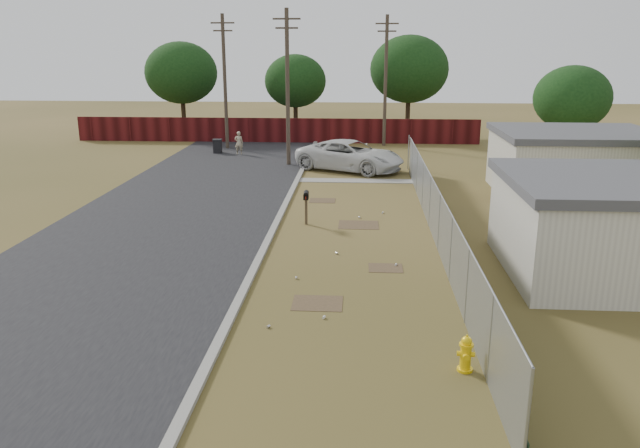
# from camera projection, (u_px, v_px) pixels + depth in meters

# --- Properties ---
(ground) EXTENTS (120.00, 120.00, 0.00)m
(ground) POSITION_uv_depth(u_px,v_px,m) (350.00, 248.00, 22.09)
(ground) COLOR brown
(ground) RESTS_ON ground
(street) EXTENTS (15.10, 60.00, 0.12)m
(street) POSITION_uv_depth(u_px,v_px,m) (214.00, 193.00, 30.23)
(street) COLOR black
(street) RESTS_ON ground
(chainlink_fence) EXTENTS (0.10, 27.06, 2.02)m
(chainlink_fence) POSITION_uv_depth(u_px,v_px,m) (436.00, 220.00, 22.66)
(chainlink_fence) COLOR gray
(chainlink_fence) RESTS_ON ground
(privacy_fence) EXTENTS (30.00, 0.12, 1.80)m
(privacy_fence) POSITION_uv_depth(u_px,v_px,m) (275.00, 130.00, 46.21)
(privacy_fence) COLOR #4D1012
(privacy_fence) RESTS_ON ground
(utility_poles) EXTENTS (12.60, 8.24, 9.00)m
(utility_poles) POSITION_uv_depth(u_px,v_px,m) (301.00, 81.00, 40.86)
(utility_poles) COLOR #473D2F
(utility_poles) RESTS_ON ground
(houses) EXTENTS (9.30, 17.24, 3.10)m
(houses) POSITION_uv_depth(u_px,v_px,m) (603.00, 190.00, 24.06)
(houses) COLOR beige
(houses) RESTS_ON ground
(horizon_trees) EXTENTS (33.32, 31.94, 7.78)m
(horizon_trees) POSITION_uv_depth(u_px,v_px,m) (369.00, 80.00, 43.37)
(horizon_trees) COLOR #312516
(horizon_trees) RESTS_ON ground
(fire_hydrant) EXTENTS (0.40, 0.40, 0.86)m
(fire_hydrant) POSITION_uv_depth(u_px,v_px,m) (466.00, 354.00, 13.63)
(fire_hydrant) COLOR yellow
(fire_hydrant) RESTS_ON ground
(mailbox) EXTENTS (0.23, 0.59, 1.36)m
(mailbox) POSITION_uv_depth(u_px,v_px,m) (306.00, 198.00, 24.77)
(mailbox) COLOR brown
(mailbox) RESTS_ON ground
(pickup_truck) EXTENTS (6.83, 5.31, 1.72)m
(pickup_truck) POSITION_uv_depth(u_px,v_px,m) (350.00, 156.00, 35.73)
(pickup_truck) COLOR silver
(pickup_truck) RESTS_ON ground
(pedestrian) EXTENTS (0.57, 0.38, 1.53)m
(pedestrian) POSITION_uv_depth(u_px,v_px,m) (239.00, 143.00, 41.05)
(pedestrian) COLOR tan
(pedestrian) RESTS_ON ground
(trash_bin) EXTENTS (0.66, 0.67, 0.93)m
(trash_bin) POSITION_uv_depth(u_px,v_px,m) (218.00, 146.00, 41.69)
(trash_bin) COLOR black
(trash_bin) RESTS_ON ground
(scattered_litter) EXTENTS (3.58, 11.64, 0.07)m
(scattered_litter) POSITION_uv_depth(u_px,v_px,m) (343.00, 259.00, 20.81)
(scattered_litter) COLOR silver
(scattered_litter) RESTS_ON ground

